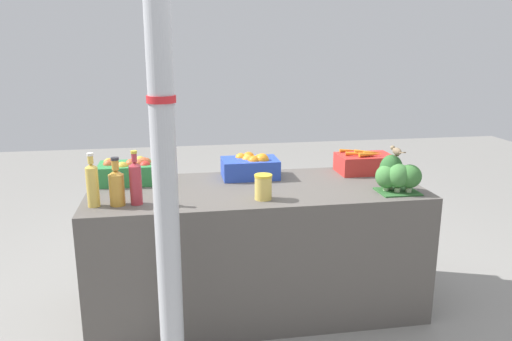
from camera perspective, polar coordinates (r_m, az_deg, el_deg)
ground_plane at (r=3.19m, az=0.00°, el=-15.08°), size 10.00×10.00×0.00m
market_table at (r=3.02m, az=0.00°, el=-8.82°), size 1.91×0.77×0.76m
support_pole at (r=2.13m, az=-10.64°, el=4.82°), size 0.12×0.12×2.44m
apple_crate at (r=3.06m, az=-14.34°, el=-0.01°), size 0.34×0.23×0.15m
orange_crate at (r=3.08m, az=-0.67°, el=0.48°), size 0.34×0.23×0.16m
carrot_crate at (r=3.28m, az=12.28°, el=0.86°), size 0.34×0.23×0.15m
broccoli_pile at (r=2.88m, az=15.72°, el=-0.47°), size 0.24×0.20×0.21m
juice_bottle_golden at (r=2.65m, az=-18.19°, el=-1.46°), size 0.06×0.06×0.28m
juice_bottle_amber at (r=2.64m, az=-15.64°, el=-1.71°), size 0.08×0.08×0.25m
juice_bottle_ruby at (r=2.63m, az=-13.59°, el=-1.26°), size 0.06×0.06×0.28m
pickle_jar at (r=2.65m, az=0.90°, el=-1.88°), size 0.10×0.10×0.14m
sparrow_bird at (r=2.86m, az=15.76°, el=2.17°), size 0.05×0.14×0.05m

